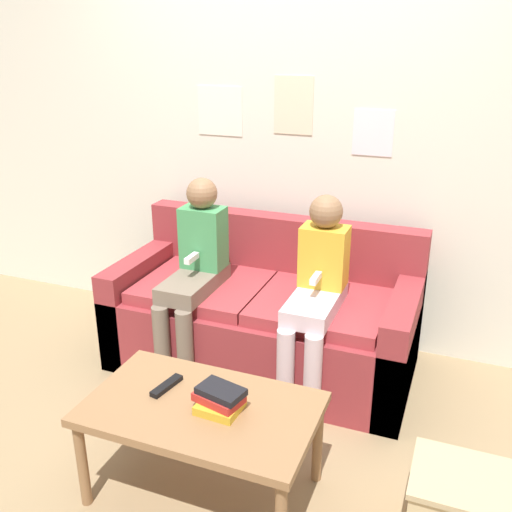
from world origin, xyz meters
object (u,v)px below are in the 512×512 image
at_px(couch, 264,319).
at_px(storage_box, 457,508).
at_px(coffee_table, 202,415).
at_px(tv_remote, 167,386).
at_px(person_left, 194,268).
at_px(person_right, 316,290).

height_order(couch, storage_box, couch).
relative_size(coffee_table, storage_box, 2.55).
bearing_deg(tv_remote, storage_box, 14.01).
height_order(coffee_table, tv_remote, tv_remote).
height_order(coffee_table, person_left, person_left).
xyz_separation_m(couch, person_left, (-0.35, -0.19, 0.34)).
bearing_deg(coffee_table, tv_remote, 163.88).
relative_size(person_right, storage_box, 2.96).
relative_size(person_left, storage_box, 3.03).
xyz_separation_m(coffee_table, person_right, (0.23, 0.87, 0.23)).
relative_size(coffee_table, person_left, 0.84).
bearing_deg(coffee_table, couch, 96.80).
height_order(person_right, storage_box, person_right).
distance_m(person_left, storage_box, 1.73).
height_order(person_left, person_right, person_left).
height_order(couch, tv_remote, couch).
relative_size(couch, storage_box, 4.67).
relative_size(person_left, tv_remote, 6.35).
relative_size(couch, tv_remote, 9.80).
relative_size(person_right, tv_remote, 6.20).
distance_m(person_left, person_right, 0.70).
bearing_deg(couch, coffee_table, -83.20).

